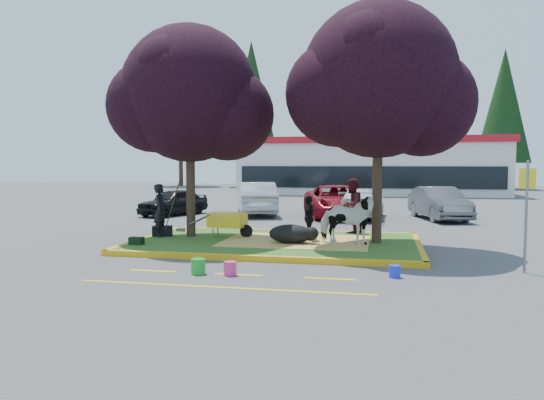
% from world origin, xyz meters
% --- Properties ---
extents(ground, '(90.00, 90.00, 0.00)m').
position_xyz_m(ground, '(0.00, 0.00, 0.00)').
color(ground, '#424244').
rests_on(ground, ground).
extents(median_island, '(8.00, 5.00, 0.15)m').
position_xyz_m(median_island, '(0.00, 0.00, 0.07)').
color(median_island, '#2C561B').
rests_on(median_island, ground).
extents(curb_near, '(8.30, 0.16, 0.15)m').
position_xyz_m(curb_near, '(0.00, -2.58, 0.07)').
color(curb_near, gold).
rests_on(curb_near, ground).
extents(curb_far, '(8.30, 0.16, 0.15)m').
position_xyz_m(curb_far, '(0.00, 2.58, 0.07)').
color(curb_far, gold).
rests_on(curb_far, ground).
extents(curb_left, '(0.16, 5.30, 0.15)m').
position_xyz_m(curb_left, '(-4.08, 0.00, 0.07)').
color(curb_left, gold).
rests_on(curb_left, ground).
extents(curb_right, '(0.16, 5.30, 0.15)m').
position_xyz_m(curb_right, '(4.08, 0.00, 0.07)').
color(curb_right, gold).
rests_on(curb_right, ground).
extents(straw_bedding, '(4.20, 3.00, 0.01)m').
position_xyz_m(straw_bedding, '(0.60, 0.00, 0.15)').
color(straw_bedding, '#E0BC5C').
rests_on(straw_bedding, median_island).
extents(tree_purple_left, '(5.06, 4.20, 6.51)m').
position_xyz_m(tree_purple_left, '(-2.78, 0.38, 4.36)').
color(tree_purple_left, black).
rests_on(tree_purple_left, median_island).
extents(tree_purple_right, '(5.30, 4.40, 6.82)m').
position_xyz_m(tree_purple_right, '(2.92, 0.18, 4.56)').
color(tree_purple_right, black).
rests_on(tree_purple_right, median_island).
extents(fire_lane_stripe_a, '(1.10, 0.12, 0.01)m').
position_xyz_m(fire_lane_stripe_a, '(-2.00, -4.20, 0.00)').
color(fire_lane_stripe_a, yellow).
rests_on(fire_lane_stripe_a, ground).
extents(fire_lane_stripe_b, '(1.10, 0.12, 0.01)m').
position_xyz_m(fire_lane_stripe_b, '(0.00, -4.20, 0.00)').
color(fire_lane_stripe_b, yellow).
rests_on(fire_lane_stripe_b, ground).
extents(fire_lane_stripe_c, '(1.10, 0.12, 0.01)m').
position_xyz_m(fire_lane_stripe_c, '(2.00, -4.20, 0.00)').
color(fire_lane_stripe_c, yellow).
rests_on(fire_lane_stripe_c, ground).
extents(fire_lane_long, '(6.00, 0.10, 0.01)m').
position_xyz_m(fire_lane_long, '(0.00, -5.40, 0.00)').
color(fire_lane_long, yellow).
rests_on(fire_lane_long, ground).
extents(retail_building, '(20.40, 8.40, 4.40)m').
position_xyz_m(retail_building, '(2.00, 27.98, 2.25)').
color(retail_building, silver).
rests_on(retail_building, ground).
extents(treeline, '(46.58, 7.80, 14.63)m').
position_xyz_m(treeline, '(1.23, 37.61, 7.73)').
color(treeline, black).
rests_on(treeline, ground).
extents(cow, '(1.82, 1.17, 1.42)m').
position_xyz_m(cow, '(2.07, -0.40, 0.86)').
color(cow, white).
rests_on(cow, median_island).
extents(calf, '(1.36, 0.92, 0.55)m').
position_xyz_m(calf, '(0.52, -0.48, 0.42)').
color(calf, black).
rests_on(calf, median_island).
extents(handler, '(0.49, 0.66, 1.63)m').
position_xyz_m(handler, '(-3.70, 0.14, 0.97)').
color(handler, black).
rests_on(handler, median_island).
extents(visitor_a, '(0.98, 1.07, 1.79)m').
position_xyz_m(visitor_a, '(2.08, 2.17, 1.04)').
color(visitor_a, '#40121C').
rests_on(visitor_a, median_island).
extents(visitor_b, '(0.34, 0.79, 1.34)m').
position_xyz_m(visitor_b, '(0.94, 0.22, 0.82)').
color(visitor_b, black).
rests_on(visitor_b, median_island).
extents(wheelbarrow, '(1.99, 0.79, 0.75)m').
position_xyz_m(wheelbarrow, '(-1.62, 0.45, 0.67)').
color(wheelbarrow, black).
rests_on(wheelbarrow, median_island).
extents(gear_bag_dark, '(0.70, 0.53, 0.32)m').
position_xyz_m(gear_bag_dark, '(-3.70, 0.26, 0.31)').
color(gear_bag_dark, black).
rests_on(gear_bag_dark, median_island).
extents(gear_bag_green, '(0.39, 0.25, 0.21)m').
position_xyz_m(gear_bag_green, '(-3.70, -1.54, 0.25)').
color(gear_bag_green, black).
rests_on(gear_bag_green, median_island).
extents(sign_post, '(0.35, 0.06, 2.50)m').
position_xyz_m(sign_post, '(6.16, -2.70, 1.54)').
color(sign_post, slate).
rests_on(sign_post, ground).
extents(bucket_green, '(0.38, 0.38, 0.34)m').
position_xyz_m(bucket_green, '(-0.88, -4.29, 0.17)').
color(bucket_green, green).
rests_on(bucket_green, ground).
extents(bucket_pink, '(0.30, 0.30, 0.30)m').
position_xyz_m(bucket_pink, '(-0.16, -4.27, 0.15)').
color(bucket_pink, '#DC3080').
rests_on(bucket_pink, ground).
extents(bucket_blue, '(0.27, 0.27, 0.26)m').
position_xyz_m(bucket_blue, '(3.33, -3.76, 0.13)').
color(bucket_blue, '#1C2DE3').
rests_on(bucket_blue, ground).
extents(car_black, '(2.71, 3.93, 1.24)m').
position_xyz_m(car_black, '(-6.50, 7.96, 0.62)').
color(car_black, black).
rests_on(car_black, ground).
extents(car_silver, '(2.99, 4.95, 1.54)m').
position_xyz_m(car_silver, '(-2.78, 9.04, 0.77)').
color(car_silver, '#B0B4B9').
rests_on(car_silver, ground).
extents(car_red, '(3.67, 5.63, 1.44)m').
position_xyz_m(car_red, '(1.00, 8.58, 0.72)').
color(car_red, maroon).
rests_on(car_red, ground).
extents(car_white, '(1.99, 4.61, 1.32)m').
position_xyz_m(car_white, '(2.15, 8.43, 0.66)').
color(car_white, silver).
rests_on(car_white, ground).
extents(car_grey, '(2.51, 4.50, 1.40)m').
position_xyz_m(car_grey, '(5.45, 8.53, 0.70)').
color(car_grey, '#4E5155').
rests_on(car_grey, ground).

